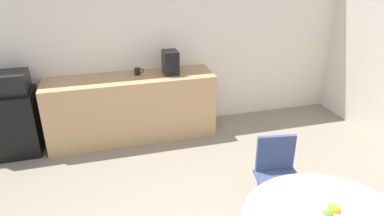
{
  "coord_description": "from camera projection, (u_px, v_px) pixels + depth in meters",
  "views": [
    {
      "loc": [
        -0.7,
        -1.81,
        2.44
      ],
      "look_at": [
        0.18,
        1.36,
        0.95
      ],
      "focal_mm": 32.5,
      "sensor_mm": 36.0,
      "label": 1
    }
  ],
  "objects": [
    {
      "name": "wall_back",
      "position": [
        148.0,
        40.0,
        4.87
      ],
      "size": [
        6.0,
        0.1,
        2.6
      ],
      "primitive_type": "cube",
      "color": "silver",
      "rests_on": "ground_plane"
    },
    {
      "name": "counter_block",
      "position": [
        132.0,
        108.0,
        4.83
      ],
      "size": [
        2.27,
        0.6,
        0.9
      ],
      "primitive_type": "cube",
      "color": "tan",
      "rests_on": "ground_plane"
    },
    {
      "name": "mini_fridge",
      "position": [
        16.0,
        123.0,
        4.48
      ],
      "size": [
        0.54,
        0.54,
        0.84
      ],
      "primitive_type": "cube",
      "color": "black",
      "rests_on": "ground_plane"
    },
    {
      "name": "microwave",
      "position": [
        7.0,
        83.0,
        4.26
      ],
      "size": [
        0.48,
        0.38,
        0.26
      ],
      "primitive_type": "cube",
      "color": "black",
      "rests_on": "mini_fridge"
    },
    {
      "name": "chair_navy",
      "position": [
        277.0,
        168.0,
        3.36
      ],
      "size": [
        0.48,
        0.48,
        0.83
      ],
      "color": "silver",
      "rests_on": "ground_plane"
    },
    {
      "name": "fruit_bowl",
      "position": [
        329.0,
        214.0,
        2.38
      ],
      "size": [
        0.27,
        0.27,
        0.11
      ],
      "color": "silver",
      "rests_on": "round_table"
    },
    {
      "name": "mug_white",
      "position": [
        138.0,
        71.0,
        4.72
      ],
      "size": [
        0.13,
        0.08,
        0.09
      ],
      "color": "black",
      "rests_on": "counter_block"
    },
    {
      "name": "coffee_maker",
      "position": [
        170.0,
        62.0,
        4.72
      ],
      "size": [
        0.2,
        0.24,
        0.32
      ],
      "primitive_type": "cube",
      "color": "black",
      "rests_on": "counter_block"
    }
  ]
}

